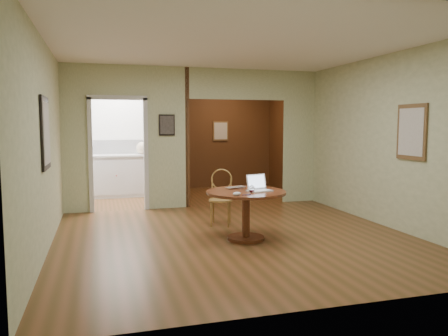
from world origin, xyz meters
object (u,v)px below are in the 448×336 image
object	(u,v)px
dining_table	(246,204)
chair	(221,194)
closed_laptop	(238,188)
open_laptop	(258,186)

from	to	relation	value
dining_table	chair	xyz separation A→B (m)	(-0.08, 1.01, -0.01)
chair	closed_laptop	xyz separation A→B (m)	(0.03, -0.77, 0.20)
dining_table	closed_laptop	world-z (taller)	closed_laptop
open_laptop	chair	bearing A→B (deg)	87.48
open_laptop	closed_laptop	distance (m)	0.33
chair	open_laptop	world-z (taller)	open_laptop
dining_table	chair	world-z (taller)	chair
chair	closed_laptop	bearing A→B (deg)	-65.53
closed_laptop	chair	bearing A→B (deg)	72.25
dining_table	chair	distance (m)	1.01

